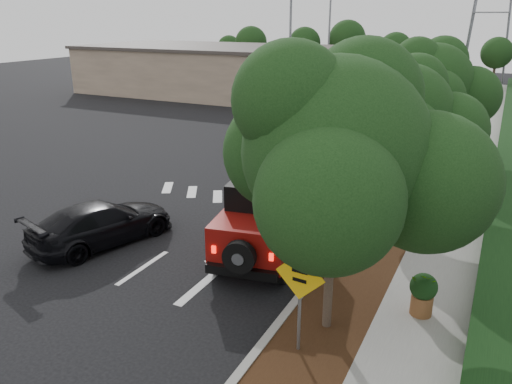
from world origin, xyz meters
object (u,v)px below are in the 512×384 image
Objects in this scene: black_suv_oncoming at (102,223)px; speed_hump_sign at (300,288)px; red_jeep at (266,216)px; silver_suv_ahead at (337,160)px.

speed_hump_sign is (7.51, -2.39, 0.92)m from black_suv_oncoming.
red_jeep reaches higher than black_suv_oncoming.
red_jeep is at bearing -144.44° from black_suv_oncoming.
red_jeep is at bearing -70.42° from silver_suv_ahead.
speed_hump_sign is (2.66, -4.04, 0.40)m from red_jeep.
silver_suv_ahead is at bearing 83.54° from red_jeep.
black_suv_oncoming is (-4.29, -10.23, 0.02)m from silver_suv_ahead.
black_suv_oncoming is 7.93m from speed_hump_sign.
black_suv_oncoming is (-4.85, -1.65, -0.52)m from red_jeep.
black_suv_oncoming is at bearing -171.34° from red_jeep.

